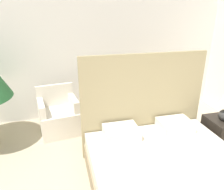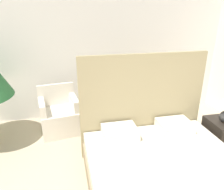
# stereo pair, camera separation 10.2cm
# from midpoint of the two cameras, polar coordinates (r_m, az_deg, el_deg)

# --- Properties ---
(wall_back) EXTENTS (10.00, 0.06, 2.90)m
(wall_back) POSITION_cam_midpoint_polar(r_m,az_deg,el_deg) (4.51, -5.36, 12.31)
(wall_back) COLOR white
(wall_back) RESTS_ON ground_plane
(bed) EXTENTS (1.93, 2.11, 1.59)m
(bed) POSITION_cam_midpoint_polar(r_m,az_deg,el_deg) (2.93, 13.73, -19.07)
(bed) COLOR #8C7A5B
(bed) RESTS_ON ground_plane
(armchair_near_window_left) EXTENTS (0.75, 0.70, 0.86)m
(armchair_near_window_left) POSITION_cam_midpoint_polar(r_m,az_deg,el_deg) (4.19, -14.38, -5.83)
(armchair_near_window_left) COLOR silver
(armchair_near_window_left) RESTS_ON ground_plane
(armchair_near_window_right) EXTENTS (0.70, 0.65, 0.86)m
(armchair_near_window_right) POSITION_cam_midpoint_polar(r_m,az_deg,el_deg) (4.28, -0.32, -4.45)
(armchair_near_window_right) COLOR silver
(armchair_near_window_right) RESTS_ON ground_plane
(nightstand) EXTENTS (0.41, 0.50, 0.54)m
(nightstand) POSITION_cam_midpoint_polar(r_m,az_deg,el_deg) (3.98, 25.65, -9.26)
(nightstand) COLOR black
(nightstand) RESTS_ON ground_plane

